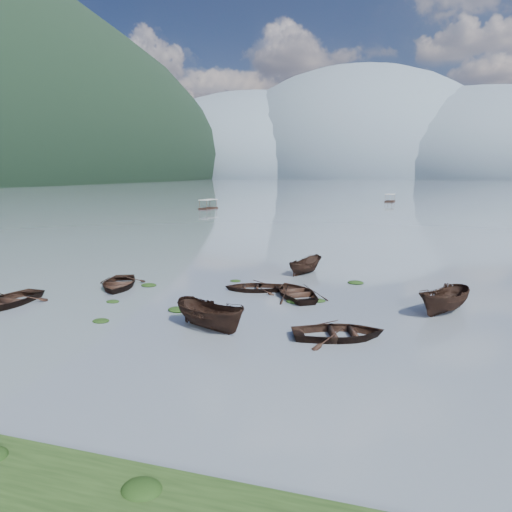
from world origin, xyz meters
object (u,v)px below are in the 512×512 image
(pontoon_left, at_px, (208,209))
(rowboat_0, at_px, (6,305))
(rowboat_3, at_px, (296,296))
(pontoon_centre, at_px, (390,202))

(pontoon_left, bearing_deg, rowboat_0, -69.25)
(rowboat_0, xyz_separation_m, rowboat_3, (17.34, 7.35, 0.00))
(pontoon_left, height_order, pontoon_centre, pontoon_centre)
(rowboat_0, relative_size, pontoon_left, 0.91)
(rowboat_0, distance_m, pontoon_left, 80.64)
(pontoon_centre, bearing_deg, rowboat_0, -92.85)
(pontoon_left, bearing_deg, pontoon_centre, 52.48)
(rowboat_3, relative_size, pontoon_centre, 0.85)
(pontoon_left, bearing_deg, rowboat_3, -55.78)
(rowboat_3, xyz_separation_m, pontoon_centre, (5.46, 112.32, 0.00))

